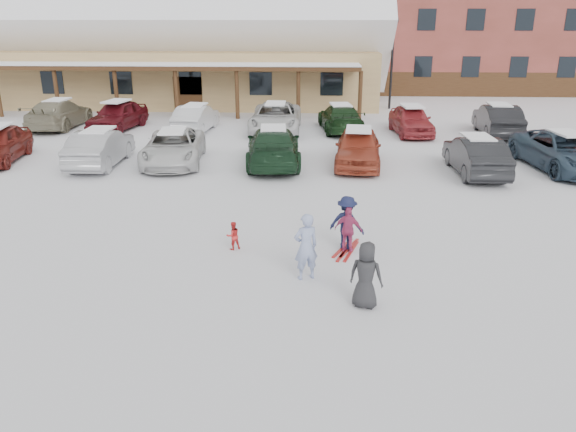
{
  "coord_description": "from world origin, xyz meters",
  "views": [
    {
      "loc": [
        0.91,
        -12.43,
        5.83
      ],
      "look_at": [
        0.3,
        1.0,
        1.0
      ],
      "focal_mm": 35.0,
      "sensor_mm": 36.0,
      "label": 1
    }
  ],
  "objects_px": {
    "parked_car_3": "(273,146)",
    "parked_car_9": "(196,118)",
    "child_navy": "(347,223)",
    "parked_car_7": "(59,114)",
    "lamp_post": "(392,58)",
    "parked_car_8": "(118,115)",
    "day_lodge": "(172,44)",
    "parked_car_12": "(411,120)",
    "parked_car_11": "(340,118)",
    "parked_car_6": "(565,151)",
    "parked_car_4": "(358,147)",
    "child_magenta": "(348,230)",
    "parked_car_10": "(276,118)",
    "parked_car_1": "(100,148)",
    "parked_car_13": "(498,120)",
    "toddler_red": "(233,236)",
    "parked_car_2": "(174,147)",
    "parked_car_5": "(476,156)",
    "bystander_dark": "(366,275)",
    "adult_skier": "(306,247)"
  },
  "relations": [
    {
      "from": "toddler_red",
      "to": "parked_car_4",
      "type": "height_order",
      "value": "parked_car_4"
    },
    {
      "from": "parked_car_6",
      "to": "parked_car_11",
      "type": "xyz_separation_m",
      "value": [
        -8.53,
        7.52,
        -0.04
      ]
    },
    {
      "from": "parked_car_1",
      "to": "parked_car_4",
      "type": "height_order",
      "value": "parked_car_4"
    },
    {
      "from": "parked_car_9",
      "to": "lamp_post",
      "type": "bearing_deg",
      "value": -138.95
    },
    {
      "from": "parked_car_6",
      "to": "parked_car_12",
      "type": "height_order",
      "value": "parked_car_6"
    },
    {
      "from": "parked_car_1",
      "to": "parked_car_2",
      "type": "relative_size",
      "value": 0.9
    },
    {
      "from": "adult_skier",
      "to": "parked_car_3",
      "type": "bearing_deg",
      "value": -105.09
    },
    {
      "from": "lamp_post",
      "to": "toddler_red",
      "type": "relative_size",
      "value": 7.35
    },
    {
      "from": "lamp_post",
      "to": "parked_car_2",
      "type": "xyz_separation_m",
      "value": [
        -10.72,
        -15.0,
        -2.52
      ]
    },
    {
      "from": "parked_car_4",
      "to": "parked_car_13",
      "type": "xyz_separation_m",
      "value": [
        7.53,
        6.48,
        0.03
      ]
    },
    {
      "from": "parked_car_2",
      "to": "parked_car_10",
      "type": "height_order",
      "value": "parked_car_10"
    },
    {
      "from": "day_lodge",
      "to": "lamp_post",
      "type": "bearing_deg",
      "value": -11.16
    },
    {
      "from": "parked_car_2",
      "to": "parked_car_11",
      "type": "relative_size",
      "value": 1.03
    },
    {
      "from": "child_navy",
      "to": "bystander_dark",
      "type": "distance_m",
      "value": 3.12
    },
    {
      "from": "parked_car_10",
      "to": "parked_car_8",
      "type": "bearing_deg",
      "value": 177.35
    },
    {
      "from": "parked_car_9",
      "to": "parked_car_4",
      "type": "bearing_deg",
      "value": 144.49
    },
    {
      "from": "lamp_post",
      "to": "parked_car_5",
      "type": "relative_size",
      "value": 1.27
    },
    {
      "from": "parked_car_1",
      "to": "parked_car_5",
      "type": "distance_m",
      "value": 14.94
    },
    {
      "from": "parked_car_1",
      "to": "parked_car_11",
      "type": "height_order",
      "value": "parked_car_1"
    },
    {
      "from": "parked_car_5",
      "to": "parked_car_8",
      "type": "distance_m",
      "value": 18.64
    },
    {
      "from": "child_navy",
      "to": "parked_car_7",
      "type": "xyz_separation_m",
      "value": [
        -14.75,
        16.24,
        0.04
      ]
    },
    {
      "from": "day_lodge",
      "to": "bystander_dark",
      "type": "bearing_deg",
      "value": -69.63
    },
    {
      "from": "parked_car_13",
      "to": "child_navy",
      "type": "bearing_deg",
      "value": 65.16
    },
    {
      "from": "parked_car_3",
      "to": "parked_car_9",
      "type": "bearing_deg",
      "value": -59.76
    },
    {
      "from": "parked_car_13",
      "to": "parked_car_9",
      "type": "bearing_deg",
      "value": 3.33
    },
    {
      "from": "child_navy",
      "to": "child_magenta",
      "type": "xyz_separation_m",
      "value": [
        0.04,
        -0.22,
        -0.1
      ]
    },
    {
      "from": "day_lodge",
      "to": "parked_car_9",
      "type": "distance_m",
      "value": 12.25
    },
    {
      "from": "parked_car_8",
      "to": "parked_car_10",
      "type": "distance_m",
      "value": 8.51
    },
    {
      "from": "parked_car_10",
      "to": "parked_car_1",
      "type": "bearing_deg",
      "value": -133.04
    },
    {
      "from": "parked_car_1",
      "to": "parked_car_12",
      "type": "relative_size",
      "value": 1.04
    },
    {
      "from": "parked_car_4",
      "to": "parked_car_7",
      "type": "height_order",
      "value": "parked_car_7"
    },
    {
      "from": "parked_car_3",
      "to": "parked_car_10",
      "type": "distance_m",
      "value": 6.77
    },
    {
      "from": "parked_car_2",
      "to": "parked_car_8",
      "type": "xyz_separation_m",
      "value": [
        -4.73,
        7.14,
        0.07
      ]
    },
    {
      "from": "child_magenta",
      "to": "parked_car_2",
      "type": "distance_m",
      "value": 11.17
    },
    {
      "from": "child_navy",
      "to": "child_magenta",
      "type": "distance_m",
      "value": 0.25
    },
    {
      "from": "parked_car_1",
      "to": "parked_car_12",
      "type": "distance_m",
      "value": 15.35
    },
    {
      "from": "parked_car_7",
      "to": "parked_car_13",
      "type": "bearing_deg",
      "value": 177.04
    },
    {
      "from": "parked_car_3",
      "to": "parked_car_11",
      "type": "distance_m",
      "value": 7.86
    },
    {
      "from": "toddler_red",
      "to": "bystander_dark",
      "type": "height_order",
      "value": "bystander_dark"
    },
    {
      "from": "parked_car_2",
      "to": "parked_car_4",
      "type": "height_order",
      "value": "parked_car_4"
    },
    {
      "from": "parked_car_3",
      "to": "parked_car_4",
      "type": "distance_m",
      "value": 3.44
    },
    {
      "from": "parked_car_3",
      "to": "parked_car_11",
      "type": "bearing_deg",
      "value": -116.65
    },
    {
      "from": "lamp_post",
      "to": "parked_car_12",
      "type": "bearing_deg",
      "value": -89.72
    },
    {
      "from": "day_lodge",
      "to": "parked_car_12",
      "type": "distance_m",
      "value": 19.03
    },
    {
      "from": "child_navy",
      "to": "parked_car_3",
      "type": "xyz_separation_m",
      "value": [
        -2.52,
        8.71,
        0.04
      ]
    },
    {
      "from": "child_magenta",
      "to": "parked_car_8",
      "type": "distance_m",
      "value": 19.72
    },
    {
      "from": "parked_car_2",
      "to": "parked_car_9",
      "type": "bearing_deg",
      "value": 87.68
    },
    {
      "from": "child_navy",
      "to": "parked_car_2",
      "type": "height_order",
      "value": "child_navy"
    },
    {
      "from": "lamp_post",
      "to": "parked_car_8",
      "type": "distance_m",
      "value": 17.5
    },
    {
      "from": "toddler_red",
      "to": "parked_car_6",
      "type": "bearing_deg",
      "value": -172.17
    }
  ]
}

